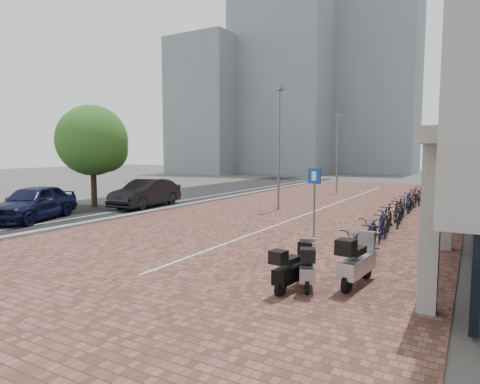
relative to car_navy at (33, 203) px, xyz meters
name	(u,v)px	position (x,y,z in m)	size (l,w,h in m)	color
ground	(154,244)	(8.22, -1.01, -0.82)	(140.00, 140.00, 0.00)	#474442
plaza_brick	(322,207)	(10.22, 10.99, -0.81)	(14.50, 42.00, 0.04)	brown
street_asphalt	(172,197)	(-0.78, 10.99, -0.82)	(8.00, 50.00, 0.03)	black
curb	(218,199)	(3.12, 10.99, -0.75)	(0.35, 42.00, 0.14)	gray
lane_line	(195,198)	(1.22, 10.99, -0.80)	(0.12, 44.00, 0.00)	white
parking_line	(325,207)	(10.42, 10.99, -0.79)	(0.10, 30.00, 0.00)	white
bg_towers	(298,81)	(-6.12, 47.92, 13.14)	(33.00, 23.00, 32.00)	gray
car_navy	(33,203)	(0.00, 0.00, 0.00)	(1.94, 4.83, 1.65)	black
car_dark	(146,193)	(1.27, 6.14, -0.02)	(1.70, 4.87, 1.61)	black
scooter_front	(357,260)	(15.42, -2.04, -0.20)	(0.57, 1.82, 1.25)	#B3B3B8
scooter_mid	(293,268)	(14.22, -3.07, -0.30)	(0.48, 1.53, 1.05)	black
scooter_back	(307,265)	(14.40, -2.68, -0.29)	(0.49, 1.56, 1.07)	gray
parking_sign	(314,192)	(12.86, 2.12, 0.94)	(0.53, 0.21, 2.60)	slate
lamp_near	(279,151)	(8.54, 8.61, 2.43)	(0.12, 0.12, 6.50)	gray
lamp_far	(337,155)	(8.52, 19.52, 2.15)	(0.12, 0.12, 5.94)	slate
street_tree	(95,143)	(-1.19, 4.72, 2.89)	(4.01, 4.01, 5.84)	#382619
bike_row	(405,206)	(14.86, 9.64, -0.30)	(1.18, 21.47, 1.05)	#222328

